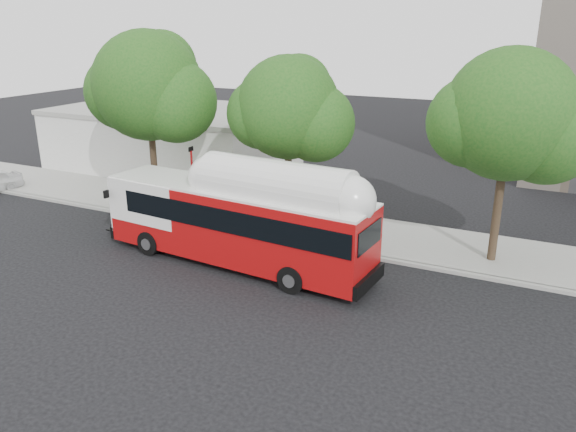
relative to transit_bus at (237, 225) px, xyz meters
The scene contains 10 objects.
ground 2.20m from the transit_bus, 42.02° to the right, with size 120.00×120.00×0.00m, color black.
sidewalk 6.01m from the transit_bus, 80.79° to the left, with size 60.00×5.00×0.15m, color gray.
curb_strip 3.65m from the transit_bus, 73.33° to the left, with size 60.00×0.30×0.15m, color gray.
red_curb_segment 4.10m from the transit_bus, 124.11° to the left, with size 10.00×0.32×0.16m, color maroon.
street_tree_left 10.15m from the transit_bus, 148.13° to the left, with size 6.67×5.80×9.74m.
street_tree_mid 6.64m from the transit_bus, 86.43° to the left, with size 5.75×5.00×8.62m.
street_tree_right 12.34m from the transit_bus, 25.90° to the left, with size 6.21×5.40×9.18m.
low_commercial_bldg 18.57m from the transit_bus, 134.80° to the left, with size 16.20×10.20×4.25m.
transit_bus is the anchor object (origin of this frame).
signal_pole 6.28m from the transit_bus, 142.16° to the left, with size 0.11×0.38×4.00m.
Camera 1 is at (10.79, -18.52, 9.99)m, focal length 35.00 mm.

